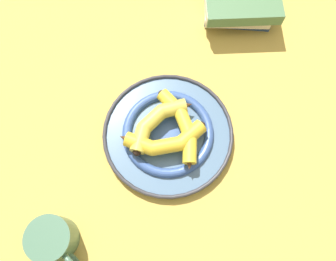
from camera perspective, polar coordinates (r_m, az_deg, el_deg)
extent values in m
plane|color=gold|center=(0.81, 2.81, -1.77)|extent=(2.80, 2.80, 0.00)
cylinder|color=slate|center=(0.80, 0.00, -0.67)|extent=(0.31, 0.31, 0.02)
torus|color=#385699|center=(0.79, 0.00, -0.38)|extent=(0.22, 0.22, 0.02)
cylinder|color=#385699|center=(0.80, 0.00, -0.45)|extent=(0.08, 0.08, 0.00)
torus|color=#333338|center=(0.79, 0.00, -0.42)|extent=(0.32, 0.32, 0.01)
cylinder|color=yellow|center=(0.75, 3.81, -3.33)|extent=(0.07, 0.07, 0.03)
cylinder|color=yellow|center=(0.77, 2.99, 1.17)|extent=(0.06, 0.07, 0.03)
cylinder|color=yellow|center=(0.79, 0.51, 4.87)|extent=(0.04, 0.07, 0.03)
sphere|color=yellow|center=(0.76, 3.87, -0.98)|extent=(0.03, 0.03, 0.03)
sphere|color=yellow|center=(0.78, 2.13, 3.27)|extent=(0.03, 0.03, 0.03)
cone|color=#472D19|center=(0.74, 3.76, -5.74)|extent=(0.04, 0.04, 0.02)
sphere|color=black|center=(0.80, -1.09, 6.43)|extent=(0.02, 0.02, 0.02)
cylinder|color=gold|center=(0.78, 1.00, 3.85)|extent=(0.07, 0.06, 0.04)
cylinder|color=gold|center=(0.77, -2.65, 1.89)|extent=(0.06, 0.04, 0.04)
cylinder|color=gold|center=(0.76, -4.82, -1.63)|extent=(0.07, 0.06, 0.04)
sphere|color=gold|center=(0.78, -1.10, 3.33)|extent=(0.04, 0.04, 0.04)
sphere|color=gold|center=(0.77, -4.23, 0.41)|extent=(0.04, 0.04, 0.04)
cone|color=#472D19|center=(0.79, 3.09, 4.36)|extent=(0.04, 0.04, 0.03)
sphere|color=black|center=(0.75, -5.43, -3.72)|extent=(0.02, 0.02, 0.02)
cylinder|color=gold|center=(0.76, -5.03, -2.27)|extent=(0.06, 0.07, 0.04)
cylinder|color=gold|center=(0.75, -0.23, -2.70)|extent=(0.07, 0.07, 0.04)
cylinder|color=gold|center=(0.76, 4.06, -0.67)|extent=(0.07, 0.04, 0.04)
sphere|color=gold|center=(0.75, -2.71, -3.14)|extent=(0.04, 0.04, 0.04)
sphere|color=gold|center=(0.75, 2.24, -2.26)|extent=(0.04, 0.04, 0.04)
cone|color=#472D19|center=(0.76, -7.31, -1.41)|extent=(0.04, 0.04, 0.03)
sphere|color=black|center=(0.77, 5.84, 0.88)|extent=(0.02, 0.02, 0.02)
cube|color=#2D4C84|center=(1.00, 11.99, 19.81)|extent=(0.20, 0.21, 0.02)
cube|color=white|center=(1.00, 11.72, 19.84)|extent=(0.19, 0.20, 0.02)
cube|color=silver|center=(0.98, 11.93, 20.44)|extent=(0.21, 0.22, 0.03)
cube|color=white|center=(0.98, 11.66, 20.46)|extent=(0.20, 0.20, 0.02)
cube|color=#4C754C|center=(0.96, 12.82, 21.33)|extent=(0.24, 0.24, 0.03)
cube|color=white|center=(0.95, 12.51, 21.34)|extent=(0.23, 0.23, 0.03)
cylinder|color=#477056|center=(0.77, -19.45, -17.33)|extent=(0.10, 0.10, 0.08)
cylinder|color=#331C0F|center=(0.74, -20.21, -17.21)|extent=(0.08, 0.08, 0.00)
torus|color=#477056|center=(0.76, -16.31, -20.91)|extent=(0.01, 0.06, 0.06)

